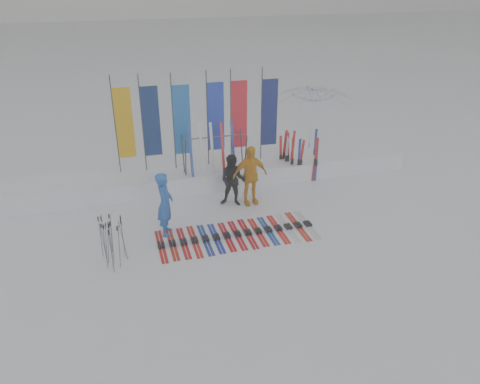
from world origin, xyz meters
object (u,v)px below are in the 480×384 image
object	(u,v)px
person_blue	(165,204)
person_black	(233,181)
ski_rack	(214,149)
person_yellow	(250,175)
ski_row	(237,234)
tent_canopy	(312,121)

from	to	relation	value
person_blue	person_black	distance (m)	2.52
ski_rack	person_yellow	bearing A→B (deg)	-62.27
person_yellow	ski_row	distance (m)	2.21
person_blue	ski_row	xyz separation A→B (m)	(1.86, -0.67, -0.88)
tent_canopy	ski_rack	world-z (taller)	tent_canopy
person_black	ski_row	bearing A→B (deg)	-76.32
person_yellow	ski_row	bearing A→B (deg)	-121.66
person_yellow	tent_canopy	distance (m)	4.94
tent_canopy	ski_row	bearing A→B (deg)	-130.48
ski_rack	tent_canopy	bearing A→B (deg)	24.20
ski_row	ski_rack	size ratio (longest dim) A/B	2.16
person_blue	ski_rack	world-z (taller)	ski_rack
ski_rack	person_black	bearing A→B (deg)	-80.38
person_blue	ski_rack	size ratio (longest dim) A/B	0.90
person_black	ski_row	world-z (taller)	person_black
person_blue	person_black	size ratio (longest dim) A/B	1.11
person_blue	ski_rack	bearing A→B (deg)	-24.96
tent_canopy	person_yellow	bearing A→B (deg)	-136.05
person_yellow	tent_canopy	world-z (taller)	tent_canopy
person_yellow	tent_canopy	bearing A→B (deg)	38.98
tent_canopy	ski_rack	distance (m)	4.73
tent_canopy	ski_row	world-z (taller)	tent_canopy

